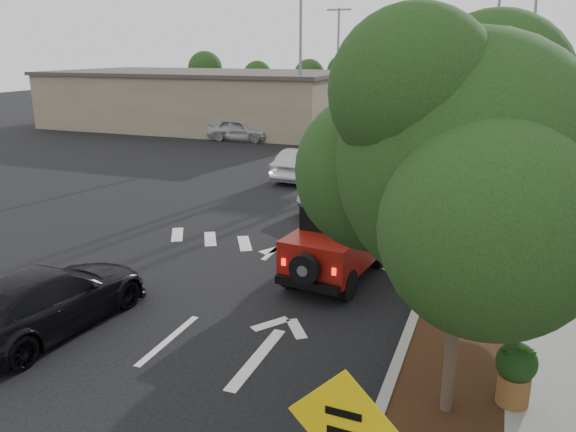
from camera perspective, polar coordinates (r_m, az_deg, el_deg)
The scene contains 17 objects.
ground at distance 12.10m, azimuth -12.05°, elevation -12.22°, with size 120.00×120.00×0.00m, color black.
curb at distance 21.59m, azimuth 16.50°, elevation 0.63°, with size 0.20×70.00×0.15m, color #9E9B93.
planting_strip at distance 21.55m, azimuth 19.13°, elevation 0.32°, with size 1.80×70.00×0.12m, color black.
sidewalk at distance 21.60m, azimuth 24.15°, elevation -0.20°, with size 2.00×70.00×0.12m, color gray.
commercial_building at distance 44.75m, azimuth -8.72°, elevation 11.58°, with size 22.00×12.00×4.00m, color #7C6F55.
transmission_tower at distance 57.07m, azimuth 21.20°, elevation 9.69°, with size 7.00×4.00×28.00m, color slate, non-canonical shape.
street_tree_near at distance 10.09m, azimuth 15.68°, elevation -18.88°, with size 3.80×3.80×5.92m, color #133311, non-canonical shape.
street_tree_mid at distance 16.33m, azimuth 18.23°, elevation -4.93°, with size 3.20×3.20×5.32m, color #133311, non-canonical shape.
street_tree_far at distance 22.53m, azimuth 19.23°, elevation 0.83°, with size 3.40×3.40×5.62m, color #133311, non-canonical shape.
light_pole_a at distance 37.41m, azimuth 1.22°, elevation 7.72°, with size 2.00×0.22×9.00m, color slate, non-canonical shape.
light_pole_b at distance 49.03m, azimuth 4.94°, elevation 9.77°, with size 2.00×0.22×9.00m, color slate, non-canonical shape.
red_jeep at distance 14.74m, azimuth 5.40°, elevation -2.27°, with size 2.12×4.01×1.99m.
silver_suv_ahead at distance 21.19m, azimuth 7.44°, elevation 2.87°, with size 2.59×5.62×1.56m, color #A4A6AC.
black_suv_oncoming at distance 13.01m, azimuth -23.30°, elevation -7.76°, with size 1.94×4.77×1.38m, color black.
silver_sedan_oncoming at distance 25.99m, azimuth 1.55°, elevation 5.35°, with size 1.47×4.22×1.39m, color #A3A6AB.
parked_suv at distance 37.30m, azimuth -4.92°, elevation 8.76°, with size 1.71×4.24×1.44m, color #A8AAB0.
terracotta_planter at distance 10.16m, azimuth 22.15°, elevation -14.09°, with size 0.66×0.66×1.15m.
Camera 1 is at (6.02, -8.78, 5.75)m, focal length 35.00 mm.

